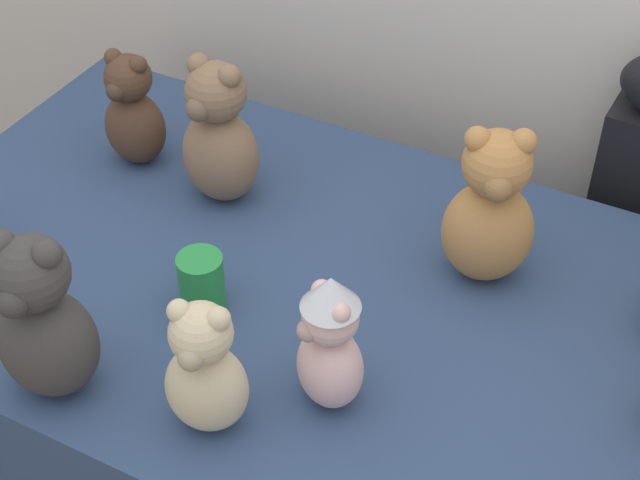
{
  "coord_description": "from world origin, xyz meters",
  "views": [
    {
      "loc": [
        0.58,
        -0.86,
        1.97
      ],
      "look_at": [
        0.0,
        0.25,
        0.89
      ],
      "focal_mm": 54.78,
      "sensor_mm": 36.0,
      "label": 1
    }
  ],
  "objects_px": {
    "teddy_bear_sand": "(205,371)",
    "teddy_bear_blush": "(330,343)",
    "teddy_bear_caramel": "(490,211)",
    "teddy_bear_mocha": "(219,136)",
    "teddy_bear_cocoa": "(133,112)",
    "display_table": "(320,426)",
    "party_cup_green": "(202,282)",
    "teddy_bear_charcoal": "(42,322)"
  },
  "relations": [
    {
      "from": "teddy_bear_caramel",
      "to": "teddy_bear_cocoa",
      "type": "distance_m",
      "value": 0.76
    },
    {
      "from": "teddy_bear_mocha",
      "to": "teddy_bear_blush",
      "type": "height_order",
      "value": "teddy_bear_mocha"
    },
    {
      "from": "teddy_bear_blush",
      "to": "party_cup_green",
      "type": "bearing_deg",
      "value": -162.4
    },
    {
      "from": "teddy_bear_caramel",
      "to": "teddy_bear_cocoa",
      "type": "height_order",
      "value": "teddy_bear_caramel"
    },
    {
      "from": "teddy_bear_mocha",
      "to": "teddy_bear_caramel",
      "type": "height_order",
      "value": "teddy_bear_caramel"
    },
    {
      "from": "display_table",
      "to": "teddy_bear_caramel",
      "type": "height_order",
      "value": "teddy_bear_caramel"
    },
    {
      "from": "teddy_bear_caramel",
      "to": "teddy_bear_blush",
      "type": "relative_size",
      "value": 1.21
    },
    {
      "from": "teddy_bear_blush",
      "to": "party_cup_green",
      "type": "height_order",
      "value": "teddy_bear_blush"
    },
    {
      "from": "teddy_bear_sand",
      "to": "teddy_bear_mocha",
      "type": "bearing_deg",
      "value": 107.11
    },
    {
      "from": "teddy_bear_sand",
      "to": "teddy_bear_blush",
      "type": "bearing_deg",
      "value": 29.42
    },
    {
      "from": "teddy_bear_mocha",
      "to": "teddy_bear_caramel",
      "type": "xyz_separation_m",
      "value": [
        0.54,
        0.02,
        0.0
      ]
    },
    {
      "from": "teddy_bear_caramel",
      "to": "party_cup_green",
      "type": "bearing_deg",
      "value": -165.74
    },
    {
      "from": "teddy_bear_mocha",
      "to": "teddy_bear_blush",
      "type": "bearing_deg",
      "value": -33.75
    },
    {
      "from": "display_table",
      "to": "party_cup_green",
      "type": "height_order",
      "value": "party_cup_green"
    },
    {
      "from": "teddy_bear_charcoal",
      "to": "teddy_bear_mocha",
      "type": "bearing_deg",
      "value": 81.9
    },
    {
      "from": "teddy_bear_caramel",
      "to": "teddy_bear_sand",
      "type": "distance_m",
      "value": 0.57
    },
    {
      "from": "teddy_bear_mocha",
      "to": "teddy_bear_sand",
      "type": "distance_m",
      "value": 0.57
    },
    {
      "from": "display_table",
      "to": "teddy_bear_mocha",
      "type": "height_order",
      "value": "teddy_bear_mocha"
    },
    {
      "from": "display_table",
      "to": "party_cup_green",
      "type": "distance_m",
      "value": 0.48
    },
    {
      "from": "teddy_bear_sand",
      "to": "party_cup_green",
      "type": "xyz_separation_m",
      "value": [
        -0.15,
        0.21,
        -0.06
      ]
    },
    {
      "from": "display_table",
      "to": "teddy_bear_blush",
      "type": "xyz_separation_m",
      "value": [
        0.13,
        -0.21,
        0.51
      ]
    },
    {
      "from": "teddy_bear_charcoal",
      "to": "party_cup_green",
      "type": "xyz_separation_m",
      "value": [
        0.11,
        0.26,
        -0.09
      ]
    },
    {
      "from": "teddy_bear_sand",
      "to": "teddy_bear_blush",
      "type": "height_order",
      "value": "teddy_bear_blush"
    },
    {
      "from": "teddy_bear_mocha",
      "to": "display_table",
      "type": "bearing_deg",
      "value": -20.57
    },
    {
      "from": "teddy_bear_charcoal",
      "to": "display_table",
      "type": "bearing_deg",
      "value": 44.23
    },
    {
      "from": "teddy_bear_sand",
      "to": "party_cup_green",
      "type": "relative_size",
      "value": 2.29
    },
    {
      "from": "teddy_bear_blush",
      "to": "teddy_bear_cocoa",
      "type": "relative_size",
      "value": 1.03
    },
    {
      "from": "teddy_bear_cocoa",
      "to": "party_cup_green",
      "type": "height_order",
      "value": "teddy_bear_cocoa"
    },
    {
      "from": "teddy_bear_sand",
      "to": "teddy_bear_caramel",
      "type": "bearing_deg",
      "value": 51.01
    },
    {
      "from": "teddy_bear_cocoa",
      "to": "party_cup_green",
      "type": "bearing_deg",
      "value": -40.37
    },
    {
      "from": "display_table",
      "to": "party_cup_green",
      "type": "xyz_separation_m",
      "value": [
        -0.16,
        -0.13,
        0.44
      ]
    },
    {
      "from": "party_cup_green",
      "to": "teddy_bear_blush",
      "type": "bearing_deg",
      "value": -16.05
    },
    {
      "from": "teddy_bear_cocoa",
      "to": "teddy_bear_blush",
      "type": "bearing_deg",
      "value": -30.73
    },
    {
      "from": "teddy_bear_caramel",
      "to": "teddy_bear_cocoa",
      "type": "relative_size",
      "value": 1.25
    },
    {
      "from": "teddy_bear_caramel",
      "to": "teddy_bear_blush",
      "type": "distance_m",
      "value": 0.4
    },
    {
      "from": "teddy_bear_sand",
      "to": "party_cup_green",
      "type": "height_order",
      "value": "teddy_bear_sand"
    },
    {
      "from": "teddy_bear_charcoal",
      "to": "teddy_bear_blush",
      "type": "height_order",
      "value": "teddy_bear_charcoal"
    },
    {
      "from": "teddy_bear_charcoal",
      "to": "teddy_bear_sand",
      "type": "bearing_deg",
      "value": 0.48
    },
    {
      "from": "teddy_bear_caramel",
      "to": "teddy_bear_sand",
      "type": "xyz_separation_m",
      "value": [
        -0.25,
        -0.51,
        -0.03
      ]
    },
    {
      "from": "party_cup_green",
      "to": "teddy_bear_mocha",
      "type": "bearing_deg",
      "value": 115.43
    },
    {
      "from": "teddy_bear_charcoal",
      "to": "teddy_bear_cocoa",
      "type": "bearing_deg",
      "value": 102.55
    },
    {
      "from": "display_table",
      "to": "teddy_bear_mocha",
      "type": "xyz_separation_m",
      "value": [
        -0.3,
        0.16,
        0.53
      ]
    }
  ]
}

